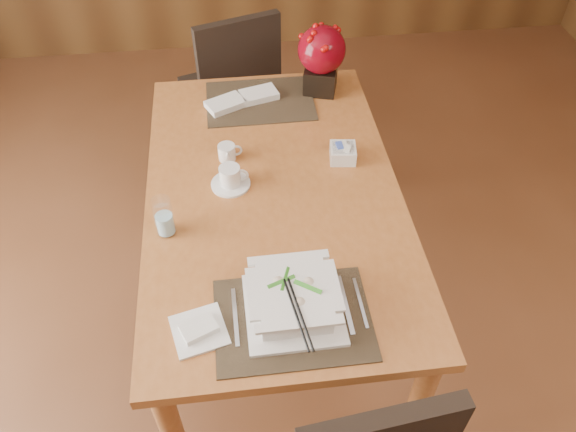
{
  "coord_description": "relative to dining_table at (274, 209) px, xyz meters",
  "views": [
    {
      "loc": [
        -0.12,
        -0.85,
        2.12
      ],
      "look_at": [
        0.02,
        0.35,
        0.87
      ],
      "focal_mm": 35.0,
      "sensor_mm": 36.0,
      "label": 1
    }
  ],
  "objects": [
    {
      "name": "dining_table",
      "position": [
        0.0,
        0.0,
        0.0
      ],
      "size": [
        0.9,
        1.5,
        0.75
      ],
      "color": "#AB632F",
      "rests_on": "ground"
    },
    {
      "name": "placemat_near",
      "position": [
        0.0,
        -0.55,
        0.1
      ],
      "size": [
        0.45,
        0.33,
        0.01
      ],
      "primitive_type": "cube",
      "color": "black",
      "rests_on": "dining_table"
    },
    {
      "name": "placemat_far",
      "position": [
        0.0,
        0.55,
        0.1
      ],
      "size": [
        0.45,
        0.33,
        0.01
      ],
      "primitive_type": "cube",
      "color": "black",
      "rests_on": "dining_table"
    },
    {
      "name": "soup_setting",
      "position": [
        0.0,
        -0.52,
        0.15
      ],
      "size": [
        0.28,
        0.28,
        0.11
      ],
      "rotation": [
        0.0,
        0.0,
        0.01
      ],
      "color": "silver",
      "rests_on": "dining_table"
    },
    {
      "name": "coffee_cup",
      "position": [
        -0.15,
        0.04,
        0.13
      ],
      "size": [
        0.14,
        0.14,
        0.08
      ],
      "rotation": [
        0.0,
        0.0,
        -0.12
      ],
      "color": "silver",
      "rests_on": "dining_table"
    },
    {
      "name": "water_glass",
      "position": [
        -0.37,
        -0.16,
        0.17
      ],
      "size": [
        0.08,
        0.08,
        0.15
      ],
      "primitive_type": "cylinder",
      "rotation": [
        0.0,
        0.0,
        0.29
      ],
      "color": "white",
      "rests_on": "dining_table"
    },
    {
      "name": "creamer_jug",
      "position": [
        -0.15,
        0.19,
        0.13
      ],
      "size": [
        0.09,
        0.09,
        0.06
      ],
      "primitive_type": null,
      "rotation": [
        0.0,
        0.0,
        0.07
      ],
      "color": "silver",
      "rests_on": "dining_table"
    },
    {
      "name": "sugar_caddy",
      "position": [
        0.28,
        0.14,
        0.13
      ],
      "size": [
        0.1,
        0.1,
        0.06
      ],
      "primitive_type": "cube",
      "rotation": [
        0.0,
        0.0,
        -0.12
      ],
      "color": "silver",
      "rests_on": "dining_table"
    },
    {
      "name": "berry_decor",
      "position": [
        0.27,
        0.6,
        0.26
      ],
      "size": [
        0.2,
        0.2,
        0.29
      ],
      "rotation": [
        0.0,
        0.0,
        -0.28
      ],
      "color": "black",
      "rests_on": "dining_table"
    },
    {
      "name": "napkins_far",
      "position": [
        -0.06,
        0.55,
        0.12
      ],
      "size": [
        0.32,
        0.21,
        0.03
      ],
      "primitive_type": null,
      "rotation": [
        0.0,
        0.0,
        0.35
      ],
      "color": "white",
      "rests_on": "dining_table"
    },
    {
      "name": "bread_plate",
      "position": [
        -0.27,
        -0.56,
        0.1
      ],
      "size": [
        0.18,
        0.18,
        0.01
      ],
      "primitive_type": "cube",
      "rotation": [
        0.0,
        0.0,
        0.24
      ],
      "color": "silver",
      "rests_on": "dining_table"
    },
    {
      "name": "far_chair",
      "position": [
        -0.1,
        1.04,
        -0.13
      ],
      "size": [
        0.55,
        0.55,
        0.93
      ],
      "rotation": [
        0.0,
        0.0,
        3.46
      ],
      "color": "black",
      "rests_on": "ground"
    }
  ]
}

